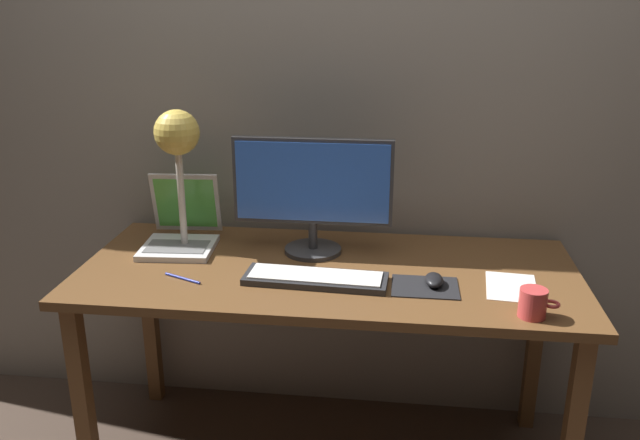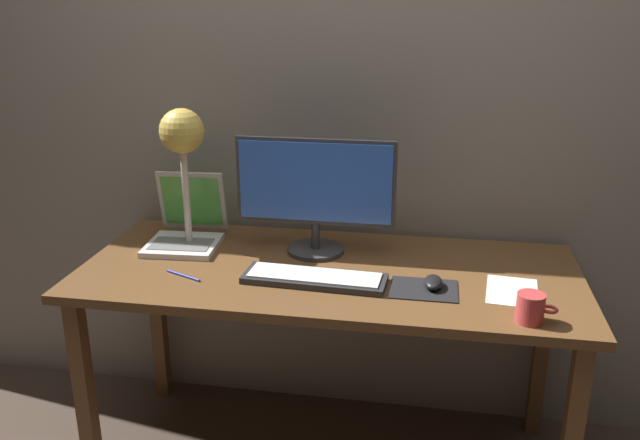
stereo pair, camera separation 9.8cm
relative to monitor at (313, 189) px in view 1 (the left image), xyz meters
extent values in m
cube|color=gray|center=(0.07, 0.27, 0.33)|extent=(4.80, 0.06, 2.60)
cube|color=brown|center=(0.07, -0.13, -0.24)|extent=(1.60, 0.70, 0.03)
cube|color=brown|center=(-0.67, -0.42, -0.61)|extent=(0.05, 0.05, 0.71)
cube|color=brown|center=(-0.67, 0.16, -0.61)|extent=(0.05, 0.05, 0.71)
cube|color=brown|center=(0.81, 0.16, -0.61)|extent=(0.05, 0.05, 0.71)
cylinder|color=#38383A|center=(0.00, 0.00, -0.22)|extent=(0.19, 0.19, 0.01)
cylinder|color=#38383A|center=(0.00, 0.00, -0.16)|extent=(0.03, 0.03, 0.09)
cube|color=#38383A|center=(0.00, 0.00, 0.03)|extent=(0.53, 0.03, 0.29)
cube|color=blue|center=(0.00, -0.02, 0.03)|extent=(0.51, 0.00, 0.27)
cube|color=#28282B|center=(0.04, -0.24, -0.22)|extent=(0.45, 0.16, 0.02)
cube|color=silver|center=(0.04, -0.24, -0.20)|extent=(0.41, 0.13, 0.01)
cube|color=silver|center=(-0.46, -0.04, -0.22)|extent=(0.26, 0.24, 0.02)
cube|color=slate|center=(-0.46, -0.06, -0.20)|extent=(0.21, 0.14, 0.00)
cube|color=silver|center=(-0.47, 0.10, -0.09)|extent=(0.25, 0.07, 0.22)
cube|color=#59C64C|center=(-0.47, 0.10, -0.09)|extent=(0.22, 0.07, 0.19)
cylinder|color=beige|center=(-0.44, -0.03, -0.22)|extent=(0.19, 0.19, 0.01)
cylinder|color=silver|center=(-0.44, -0.03, -0.03)|extent=(0.02, 0.02, 0.36)
sphere|color=gold|center=(-0.44, -0.03, 0.18)|extent=(0.15, 0.15, 0.15)
sphere|color=#FFEAB2|center=(-0.44, -0.04, 0.15)|extent=(0.05, 0.05, 0.05)
cube|color=black|center=(0.37, -0.24, -0.22)|extent=(0.20, 0.16, 0.00)
ellipsoid|color=black|center=(0.40, -0.23, -0.21)|extent=(0.06, 0.10, 0.03)
cylinder|color=#CC3F3F|center=(0.66, -0.40, -0.18)|extent=(0.08, 0.08, 0.08)
torus|color=#CC3F3F|center=(0.71, -0.40, -0.18)|extent=(0.05, 0.05, 0.01)
cube|color=white|center=(0.63, -0.21, -0.22)|extent=(0.17, 0.22, 0.00)
cylinder|color=#2633A5|center=(-0.37, -0.28, -0.22)|extent=(0.13, 0.07, 0.01)
camera|label=1|loc=(0.28, -2.09, 0.61)|focal=37.12mm
camera|label=2|loc=(0.38, -2.07, 0.61)|focal=37.12mm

